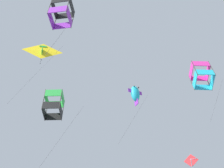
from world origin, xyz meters
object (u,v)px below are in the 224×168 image
object	(u,v)px
kite_box_near_right	(62,13)
kite_fish_mid_left	(135,94)
kite_box_highest	(53,105)
kite_diamond_near_left	(191,162)
kite_box_far_centre	(202,75)
kite_delta_low_drifter	(42,51)

from	to	relation	value
kite_box_near_right	kite_fish_mid_left	bearing A→B (deg)	-111.91
kite_box_highest	kite_fish_mid_left	world-z (taller)	kite_fish_mid_left
kite_diamond_near_left	kite_box_near_right	world-z (taller)	kite_box_near_right
kite_diamond_near_left	kite_box_highest	size ratio (longest dim) A/B	0.62
kite_diamond_near_left	kite_box_far_centre	world-z (taller)	kite_box_far_centre
kite_delta_low_drifter	kite_box_near_right	xyz separation A→B (m)	(14.97, 2.53, -7.53)
kite_box_near_right	kite_box_far_centre	xyz separation A→B (m)	(-3.54, 11.07, -1.86)
kite_box_far_centre	kite_fish_mid_left	size ratio (longest dim) A/B	1.02
kite_delta_low_drifter	kite_fish_mid_left	world-z (taller)	kite_delta_low_drifter
kite_fish_mid_left	kite_diamond_near_left	bearing A→B (deg)	-174.10
kite_diamond_near_left	kite_fish_mid_left	size ratio (longest dim) A/B	1.00
kite_box_far_centre	kite_box_highest	bearing A→B (deg)	-10.49
kite_box_near_right	kite_box_far_centre	world-z (taller)	kite_box_near_right
kite_fish_mid_left	kite_box_far_centre	bearing A→B (deg)	113.60
kite_delta_low_drifter	kite_fish_mid_left	distance (m)	14.52
kite_box_highest	kite_box_near_right	size ratio (longest dim) A/B	1.70
kite_box_near_right	kite_fish_mid_left	distance (m)	10.59
kite_box_highest	kite_fish_mid_left	distance (m)	7.46
kite_fish_mid_left	kite_box_highest	bearing A→B (deg)	-9.64
kite_box_near_right	kite_box_far_centre	distance (m)	11.77
kite_delta_low_drifter	kite_diamond_near_left	size ratio (longest dim) A/B	1.60
kite_delta_low_drifter	kite_diamond_near_left	world-z (taller)	kite_delta_low_drifter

